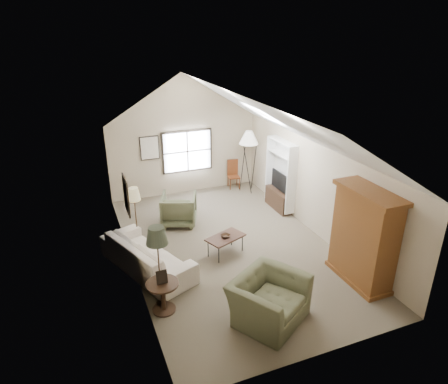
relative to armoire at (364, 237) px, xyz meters
name	(u,v)px	position (x,y,z in m)	size (l,w,h in m)	color
room_shell	(230,126)	(-2.18, 2.40, 2.11)	(5.01, 8.01, 4.00)	brown
window	(187,151)	(-2.08, 6.36, 0.35)	(1.72, 0.08, 1.42)	black
skylight	(263,114)	(-0.88, 3.30, 2.12)	(0.80, 1.20, 0.52)	white
wall_art	(139,170)	(-4.06, 4.34, 0.63)	(1.97, 3.71, 0.88)	black
armoire	(364,237)	(0.00, 0.00, 0.00)	(0.60, 1.50, 2.20)	brown
tv_alcove	(281,174)	(0.16, 4.00, 0.05)	(0.32, 1.30, 2.10)	white
media_console	(279,200)	(0.14, 4.00, -0.80)	(0.34, 1.18, 0.60)	#382316
tv_panel	(280,181)	(0.14, 4.00, -0.18)	(0.05, 0.90, 0.55)	black
sofa	(147,255)	(-4.38, 2.19, -0.71)	(2.64, 1.03, 0.77)	silver
armchair_near	(269,300)	(-2.53, -0.41, -0.65)	(1.39, 1.21, 0.90)	#595F43
armchair_far	(179,209)	(-3.03, 4.18, -0.65)	(0.97, 0.99, 0.90)	#616848
coffee_table	(225,245)	(-2.41, 2.12, -0.86)	(0.96, 0.53, 0.49)	#341E15
bowl	(225,236)	(-2.41, 2.12, -0.58)	(0.23, 0.23, 0.06)	#312414
side_table	(163,297)	(-4.38, 0.59, -0.77)	(0.66, 0.66, 0.66)	#3D2319
side_chair	(234,174)	(-0.50, 6.10, -0.60)	(0.39, 0.39, 1.00)	brown
tripod_lamp	(248,161)	(-0.17, 5.63, -0.01)	(0.63, 0.63, 2.17)	white
dark_lamp	(159,267)	(-4.38, 0.79, -0.18)	(0.44, 0.44, 1.84)	#282D20
tan_lamp	(136,217)	(-4.38, 3.39, -0.27)	(0.33, 0.33, 1.66)	tan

